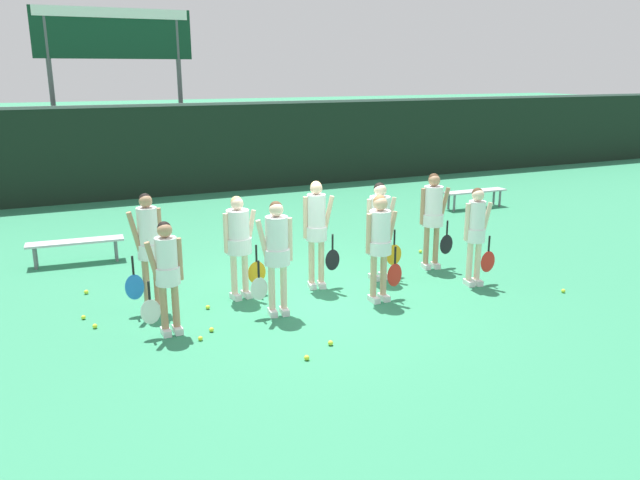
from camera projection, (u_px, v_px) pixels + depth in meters
The scene contains 25 objects.
ground_plane at pixel (322, 297), 10.10m from camera, with size 140.00×140.00×0.00m, color #2D7F56.
fence_windscreen at pixel (187, 149), 18.02m from camera, with size 60.00×0.08×2.64m.
scoreboard at pixel (115, 48), 18.01m from camera, with size 4.42×0.15×5.26m.
bench_courtside at pixel (76, 244), 11.74m from camera, with size 1.76×0.47×0.44m.
bench_far at pixel (475, 193), 16.47m from camera, with size 1.79×0.39×0.47m.
player_0 at pixel (167, 270), 8.45m from camera, with size 0.62×0.34×1.60m.
player_1 at pixel (277, 249), 9.11m from camera, with size 0.65×0.38×1.73m.
player_2 at pixel (380, 239), 9.67m from camera, with size 0.65×0.38×1.71m.
player_3 at pixel (476, 229), 10.42m from camera, with size 0.61×0.33×1.67m.
player_4 at pixel (148, 243), 9.25m from camera, with size 0.61×0.34×1.81m.
player_5 at pixel (239, 239), 9.80m from camera, with size 0.70×0.41×1.66m.
player_6 at pixel (317, 226), 10.27m from camera, with size 0.61×0.35×1.81m.
player_7 at pixel (380, 222), 10.71m from camera, with size 0.70×0.41×1.71m.
player_8 at pixel (433, 212), 11.30m from camera, with size 0.66×0.39×1.76m.
tennis_ball_0 at pixel (200, 338), 8.45m from camera, with size 0.06×0.06×0.06m, color #CCE033.
tennis_ball_1 at pixel (83, 317), 9.17m from camera, with size 0.06×0.06×0.06m, color #CCE033.
tennis_ball_2 at pixel (95, 326), 8.85m from camera, with size 0.07×0.07×0.07m, color #CCE033.
tennis_ball_3 at pixel (331, 343), 8.30m from camera, with size 0.07×0.07×0.07m, color #CCE033.
tennis_ball_4 at pixel (563, 291), 10.26m from camera, with size 0.07×0.07×0.07m, color #CCE033.
tennis_ball_5 at pixel (383, 264), 11.67m from camera, with size 0.07×0.07×0.07m, color #CCE033.
tennis_ball_6 at pixel (208, 307), 9.56m from camera, with size 0.07×0.07×0.07m, color #CCE033.
tennis_ball_7 at pixel (86, 292), 10.20m from camera, with size 0.07×0.07×0.07m, color #CCE033.
tennis_ball_8 at pixel (307, 358), 7.88m from camera, with size 0.07×0.07×0.07m, color #CCE033.
tennis_ball_9 at pixel (211, 330), 8.73m from camera, with size 0.07×0.07×0.07m, color #CCE033.
tennis_ball_10 at pixel (420, 251), 12.49m from camera, with size 0.07×0.07×0.07m, color #CCE033.
Camera 1 is at (-3.94, -8.64, 3.55)m, focal length 35.00 mm.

